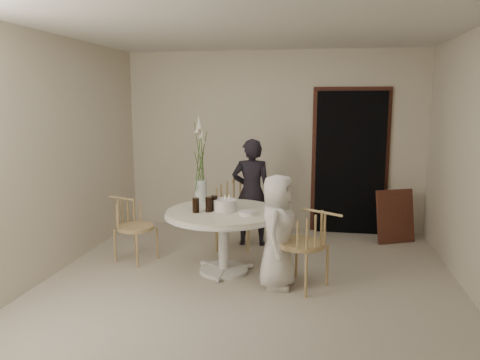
% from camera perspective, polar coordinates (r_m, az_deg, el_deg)
% --- Properties ---
extents(ground, '(4.50, 4.50, 0.00)m').
position_cam_1_polar(ground, '(5.26, 1.26, -12.28)').
color(ground, beige).
rests_on(ground, ground).
extents(room_shell, '(4.50, 4.50, 4.50)m').
position_cam_1_polar(room_shell, '(4.89, 1.33, 5.61)').
color(room_shell, silver).
rests_on(room_shell, ground).
extents(doorway, '(1.00, 0.10, 2.10)m').
position_cam_1_polar(doorway, '(7.08, 13.25, 2.01)').
color(doorway, black).
rests_on(doorway, ground).
extents(door_trim, '(1.12, 0.03, 2.22)m').
position_cam_1_polar(door_trim, '(7.12, 13.25, 2.53)').
color(door_trim, brown).
rests_on(door_trim, ground).
extents(table, '(1.33, 1.33, 0.73)m').
position_cam_1_polar(table, '(5.36, -2.02, -4.92)').
color(table, white).
rests_on(table, ground).
extents(picture_frame, '(0.58, 0.39, 0.74)m').
position_cam_1_polar(picture_frame, '(6.88, 18.41, -4.21)').
color(picture_frame, brown).
rests_on(picture_frame, ground).
extents(chair_far, '(0.54, 0.58, 0.90)m').
position_cam_1_polar(chair_far, '(6.40, -0.82, -2.82)').
color(chair_far, tan).
rests_on(chair_far, ground).
extents(chair_right, '(0.66, 0.65, 0.87)m').
position_cam_1_polar(chair_right, '(4.93, 8.70, -6.95)').
color(chair_right, tan).
rests_on(chair_right, ground).
extents(chair_left, '(0.56, 0.54, 0.79)m').
position_cam_1_polar(chair_left, '(5.97, -13.41, -4.72)').
color(chair_left, tan).
rests_on(chair_left, ground).
extents(girl, '(0.57, 0.41, 1.46)m').
position_cam_1_polar(girl, '(6.36, 1.42, -1.51)').
color(girl, black).
rests_on(girl, ground).
extents(boy, '(0.46, 0.64, 1.21)m').
position_cam_1_polar(boy, '(4.96, 4.59, -6.27)').
color(boy, white).
rests_on(boy, ground).
extents(birthday_cake, '(0.27, 0.27, 0.18)m').
position_cam_1_polar(birthday_cake, '(5.32, -1.87, -3.05)').
color(birthday_cake, white).
rests_on(birthday_cake, table).
extents(cola_tumbler_a, '(0.09, 0.09, 0.15)m').
position_cam_1_polar(cola_tumbler_a, '(5.32, -3.24, -2.92)').
color(cola_tumbler_a, black).
rests_on(cola_tumbler_a, table).
extents(cola_tumbler_b, '(0.10, 0.10, 0.17)m').
position_cam_1_polar(cola_tumbler_b, '(5.26, -3.82, -2.99)').
color(cola_tumbler_b, black).
rests_on(cola_tumbler_b, table).
extents(cola_tumbler_c, '(0.09, 0.09, 0.16)m').
position_cam_1_polar(cola_tumbler_c, '(5.24, -5.40, -3.08)').
color(cola_tumbler_c, black).
rests_on(cola_tumbler_c, table).
extents(cola_tumbler_d, '(0.10, 0.10, 0.17)m').
position_cam_1_polar(cola_tumbler_d, '(5.34, -3.17, -2.80)').
color(cola_tumbler_d, black).
rests_on(cola_tumbler_d, table).
extents(plate_stack, '(0.19, 0.19, 0.04)m').
position_cam_1_polar(plate_stack, '(5.11, 0.85, -4.05)').
color(plate_stack, white).
rests_on(plate_stack, table).
extents(flower_vase, '(0.14, 0.14, 1.07)m').
position_cam_1_polar(flower_vase, '(5.73, -4.83, 1.40)').
color(flower_vase, silver).
rests_on(flower_vase, table).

